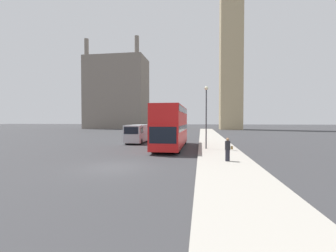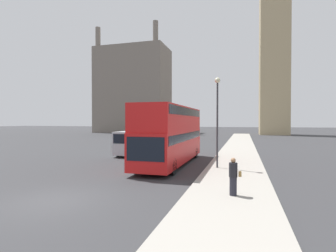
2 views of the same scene
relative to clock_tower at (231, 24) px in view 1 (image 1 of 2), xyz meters
name	(u,v)px [view 1 (image 1 of 2)]	position (x,y,z in m)	size (l,w,h in m)	color
ground_plane	(115,167)	(-14.49, -60.29, -33.25)	(300.00, 300.00, 0.00)	#333335
sidewalk_strip	(230,170)	(-7.61, -60.29, -33.17)	(3.76, 120.00, 0.15)	#9E998E
clock_tower	(231,24)	(0.00, 0.00, 0.00)	(7.23, 7.40, 64.88)	tan
building_block_distant	(117,93)	(-38.86, 3.19, -20.74)	(20.64, 11.95, 30.39)	slate
red_double_decker_bus	(172,125)	(-12.29, -50.16, -30.85)	(2.57, 10.93, 4.30)	red
white_van	(138,133)	(-17.26, -45.39, -32.01)	(2.04, 6.17, 2.30)	#B2B7BC
pedestrian	(228,149)	(-7.47, -57.97, -32.32)	(0.51, 0.35, 1.56)	#23232D
street_lamp	(206,108)	(-8.75, -51.50, -29.19)	(0.36, 0.36, 5.99)	#38383D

